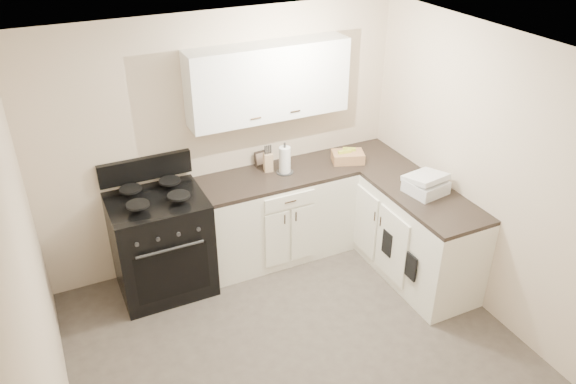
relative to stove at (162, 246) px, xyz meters
name	(u,v)px	position (x,y,z in m)	size (l,w,h in m)	color
floor	(306,362)	(0.78, -1.48, -0.46)	(3.60, 3.60, 0.00)	#473F38
ceiling	(312,66)	(0.78, -1.48, 2.04)	(3.60, 3.60, 0.00)	white
wall_back	(223,142)	(0.78, 0.32, 0.79)	(3.60, 3.60, 0.00)	beige
wall_right	(499,184)	(2.58, -1.48, 0.79)	(3.60, 3.60, 0.00)	beige
wall_left	(41,310)	(-1.02, -1.48, 0.79)	(3.60, 3.60, 0.00)	beige
base_cabinets_back	(277,217)	(1.20, 0.02, -0.01)	(1.55, 0.60, 0.90)	white
base_cabinets_right	(401,223)	(2.28, -0.63, -0.01)	(0.60, 1.90, 0.90)	white
countertop_back	(276,176)	(1.20, 0.02, 0.46)	(1.55, 0.60, 0.04)	black
countertop_right	(405,182)	(2.28, -0.63, 0.46)	(0.60, 1.90, 0.04)	black
upper_cabinets	(269,82)	(1.20, 0.18, 1.38)	(1.55, 0.30, 0.70)	white
stove	(162,246)	(0.00, 0.00, 0.00)	(0.86, 0.73, 1.04)	black
knife_block	(268,162)	(1.16, 0.13, 0.57)	(0.09, 0.08, 0.19)	#D4AD82
paper_towel	(285,160)	(1.30, 0.03, 0.62)	(0.11, 0.11, 0.27)	white
picture_frame	(260,158)	(1.14, 0.27, 0.56)	(0.13, 0.02, 0.16)	black
wicker_basket	(348,157)	(1.98, -0.03, 0.53)	(0.32, 0.21, 0.11)	tan
countertop_grill	(426,186)	(2.30, -0.89, 0.54)	(0.33, 0.31, 0.12)	silver
glass_jar	(427,190)	(2.27, -0.95, 0.55)	(0.08, 0.08, 0.13)	silver
oven_mitt_near	(411,267)	(1.96, -1.24, -0.03)	(0.02, 0.14, 0.25)	black
oven_mitt_far	(387,243)	(1.96, -0.86, -0.01)	(0.02, 0.14, 0.25)	black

